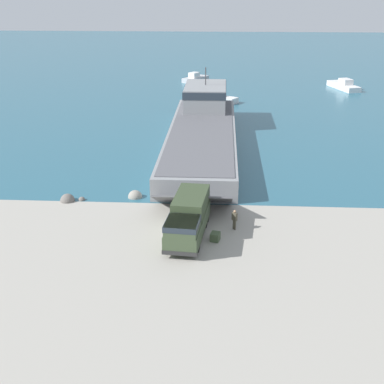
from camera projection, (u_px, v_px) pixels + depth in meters
The scene contains 12 objects.
ground_plane at pixel (181, 233), 42.70m from camera, with size 240.00×240.00×0.00m, color #9E998E.
water_surface at pixel (211, 63), 131.85m from camera, with size 240.00×180.00×0.01m, color #285B70.
landing_craft at pixel (203, 126), 66.78m from camera, with size 8.03×38.84×7.81m.
military_truck at pixel (188, 218), 41.54m from camera, with size 3.30×8.12×3.05m.
soldier_on_ramp at pixel (235, 218), 42.95m from camera, with size 0.48×0.48×1.68m.
moored_boat_a at pixel (195, 78), 107.45m from camera, with size 5.34×6.46×1.84m.
moored_boat_b at pixel (344, 85), 99.89m from camera, with size 4.92×8.95×1.95m.
moored_boat_c at pixel (218, 98), 89.12m from camera, with size 6.57×5.28×1.99m.
cargo_crate at pixel (215, 237), 41.28m from camera, with size 0.67×0.80×0.67m, color #3D4C33.
shoreline_rock_a at pixel (82, 200), 49.10m from camera, with size 0.63×0.63×0.63m, color #66605B.
shoreline_rock_b at pixel (68, 201), 48.92m from camera, with size 1.35×1.35×1.35m, color #66605B.
shoreline_rock_c at pixel (135, 197), 49.75m from camera, with size 1.34×1.34×1.34m, color gray.
Camera 1 is at (3.17, -38.41, 18.69)m, focal length 50.00 mm.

